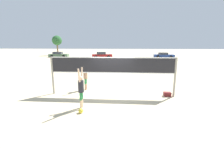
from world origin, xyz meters
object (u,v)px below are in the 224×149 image
Objects in this scene: parked_car_near at (164,55)px; parked_car_mid at (59,55)px; volleyball_net at (112,68)px; player_spiker at (81,87)px; gear_bag at (167,94)px; tree_left_cluster at (57,41)px; player_blocker at (85,76)px; volleyball at (81,111)px; parked_car_far at (102,55)px.

parked_car_mid is at bearing -175.55° from parked_car_near.
volleyball_net is 3.76× the size of player_spiker.
player_spiker is 5.37m from gear_bag.
player_spiker is 40.58m from tree_left_cluster.
parked_car_mid is (-14.15, 29.83, -0.47)m from player_spiker.
player_spiker is at bearing -107.43° from parked_car_near.
player_blocker is at bearing -110.66° from parked_car_near.
player_blocker is at bearing 100.28° from volleyball.
tree_left_cluster is at bearing 122.76° from gear_bag.
parked_car_mid is at bearing 165.78° from parked_car_far.
volleyball_net is 34.98× the size of volleyball.
gear_bag is 0.09× the size of parked_car_far.
volleyball_net is at bearing -88.83° from parked_car_far.
volleyball is 41.20m from tree_left_cluster.
tree_left_cluster is at bearing 25.35° from player_spiker.
parked_car_far is (-3.06, 29.17, 0.53)m from volleyball.
player_spiker reaches higher than parked_car_mid.
tree_left_cluster is (-3.17, 6.74, 3.65)m from parked_car_mid.
volleyball is 5.43m from gear_bag.
volleyball is 0.05× the size of parked_car_near.
player_blocker is 0.40× the size of parked_car_near.
player_spiker is 0.43× the size of parked_car_near.
gear_bag is 0.07× the size of tree_left_cluster.
parked_car_mid reaches higher than parked_car_near.
parked_car_near is 0.99× the size of parked_car_far.
player_blocker is 3.84m from volleyball.
player_blocker is 0.41× the size of parked_car_mid.
volleyball_net reaches higher than player_blocker.
player_blocker is (-1.94, 1.00, -0.69)m from volleyball_net.
parked_car_near is 30.06m from tree_left_cluster.
volleyball_net is at bearing 64.47° from volleyball.
player_blocker is 4.67× the size of gear_bag.
parked_car_near is (10.41, 27.89, -1.13)m from volleyball_net.
parked_car_far is 0.86× the size of tree_left_cluster.
tree_left_cluster is at bearing 118.51° from volleyball_net.
volleyball_net is at bearing -64.41° from parked_car_mid.
tree_left_cluster is at bearing 115.16° from volleyball.
volleyball is at bearing -92.13° from parked_car_far.
tree_left_cluster reaches higher than gear_bag.
volleyball is 0.05× the size of parked_car_far.
parked_car_near is at bearing 155.33° from player_blocker.
volleyball is 33.55m from parked_car_mid.
tree_left_cluster is (-14.36, 7.93, 3.62)m from parked_car_far.
parked_car_mid reaches higher than gear_bag.
parked_car_near is at bearing -21.44° from player_spiker.
gear_bag is at bearing 0.19° from volleyball_net.
parked_car_near is (12.35, 26.90, -0.44)m from player_blocker.
parked_car_near is 14.82m from parked_car_far.
volleyball_net reaches higher than gear_bag.
player_blocker is 29.60m from parked_car_near.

